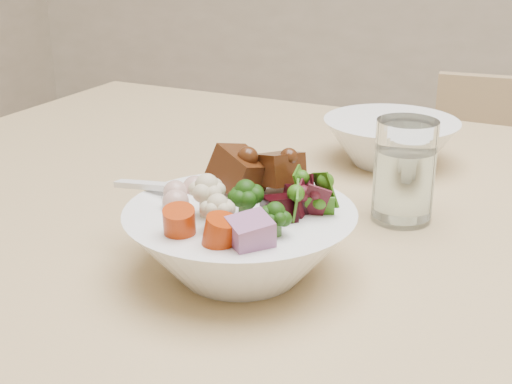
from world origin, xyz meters
The scene contains 4 objects.
food_bowl centered at (-0.39, -0.22, 0.83)m, with size 0.19×0.19×0.11m.
soup_spoon centered at (-0.46, -0.20, 0.86)m, with size 0.09×0.05×0.02m.
water_glass centered at (-0.27, -0.06, 0.85)m, with size 0.06×0.06×0.10m.
side_bowl centered at (-0.30, 0.11, 0.83)m, with size 0.16×0.16×0.05m, color white, non-canonical shape.
Camera 1 is at (-0.23, -0.74, 1.09)m, focal length 50.00 mm.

